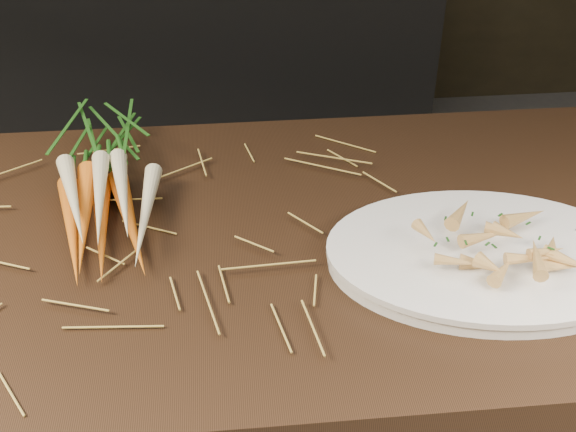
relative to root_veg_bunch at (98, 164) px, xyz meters
name	(u,v)px	position (x,y,z in m)	size (l,w,h in m)	color
back_counter	(195,50)	(0.10, 1.73, -0.52)	(1.82, 0.62, 0.84)	black
root_veg_bunch	(98,164)	(0.00, 0.00, 0.00)	(0.21, 0.48, 0.09)	#C75A00
serving_platter	(485,259)	(0.55, -0.26, -0.03)	(0.43, 0.29, 0.02)	white
roasted_veg_heap	(489,239)	(0.55, -0.26, 0.00)	(0.21, 0.15, 0.05)	#C78644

